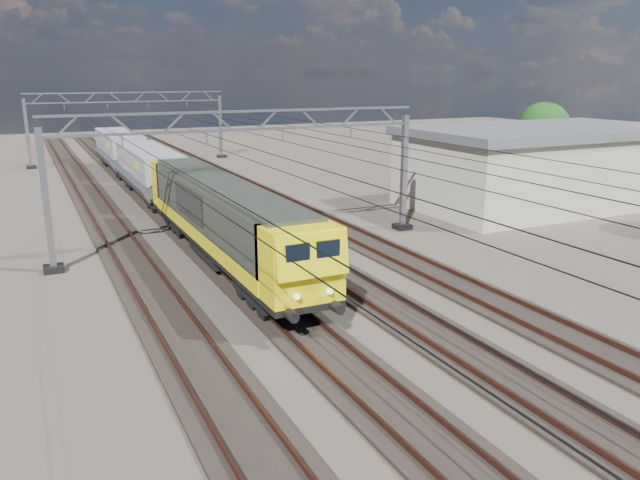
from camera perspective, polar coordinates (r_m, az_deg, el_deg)
name	(u,v)px	position (r m, az deg, el deg)	size (l,w,h in m)	color
ground	(278,268)	(29.36, -3.90, -2.61)	(160.00, 160.00, 0.00)	#2B2720
track_outer_west	(148,285)	(27.81, -15.48, -4.00)	(2.60, 140.00, 0.30)	black
track_loco	(237,273)	(28.70, -7.62, -2.98)	(2.60, 140.00, 0.30)	black
track_inner_east	(316,262)	(30.10, -0.37, -1.99)	(2.60, 140.00, 0.30)	black
track_outer_east	(387,252)	(31.94, 6.13, -1.08)	(2.60, 140.00, 0.30)	black
catenary_gantry_mid	(247,174)	(32.13, -6.70, 6.01)	(19.90, 0.90, 7.11)	gray
catenary_gantry_far	(130,124)	(67.02, -17.02, 10.08)	(19.90, 0.90, 7.11)	gray
overhead_wires	(222,131)	(35.69, -8.93, 9.80)	(12.03, 140.00, 0.53)	black
locomotive	(222,216)	(29.87, -8.92, 2.17)	(2.76, 21.10, 3.62)	black
hopper_wagon_lead	(150,169)	(46.86, -15.29, 6.31)	(3.38, 13.00, 3.25)	black
hopper_wagon_mid	(120,148)	(60.78, -17.83, 7.99)	(3.38, 13.00, 3.25)	black
industrial_shed	(541,166)	(45.90, 19.52, 6.43)	(18.60, 10.60, 5.40)	#B8B4A1
tree_far	(548,131)	(57.07, 20.11, 9.37)	(4.96, 4.56, 6.58)	#352418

